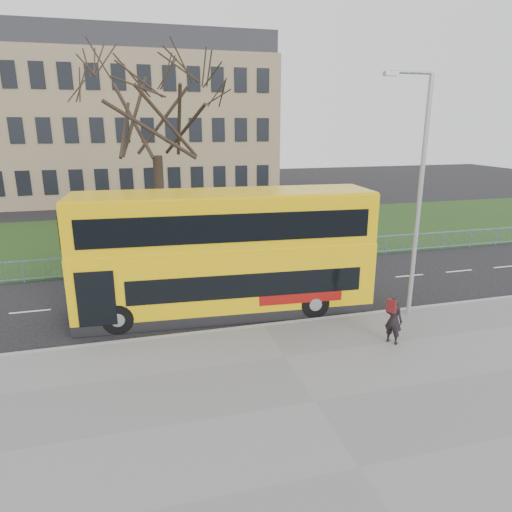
# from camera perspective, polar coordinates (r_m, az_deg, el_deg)

# --- Properties ---
(ground) EXTENTS (120.00, 120.00, 0.00)m
(ground) POSITION_cam_1_polar(r_m,az_deg,el_deg) (19.11, -0.34, -7.05)
(ground) COLOR black
(ground) RESTS_ON ground
(pavement) EXTENTS (80.00, 10.50, 0.12)m
(pavement) POSITION_cam_1_polar(r_m,az_deg,el_deg) (13.44, 7.37, -17.79)
(pavement) COLOR slate
(pavement) RESTS_ON ground
(kerb) EXTENTS (80.00, 0.20, 0.14)m
(kerb) POSITION_cam_1_polar(r_m,az_deg,el_deg) (17.72, 0.95, -8.75)
(kerb) COLOR gray
(kerb) RESTS_ON ground
(grass_verge) EXTENTS (80.00, 15.40, 0.08)m
(grass_verge) POSITION_cam_1_polar(r_m,az_deg,el_deg) (32.48, -6.77, 2.72)
(grass_verge) COLOR #1F3513
(grass_verge) RESTS_ON ground
(guard_railing) EXTENTS (40.00, 0.12, 1.10)m
(guard_railing) POSITION_cam_1_polar(r_m,az_deg,el_deg) (25.00, -4.19, -0.09)
(guard_railing) COLOR #6A89BC
(guard_railing) RESTS_ON ground
(bare_tree) EXTENTS (9.55, 9.55, 13.64)m
(bare_tree) POSITION_cam_1_polar(r_m,az_deg,el_deg) (27.03, -12.37, 14.48)
(bare_tree) COLOR black
(bare_tree) RESTS_ON grass_verge
(civic_building) EXTENTS (30.00, 15.00, 14.00)m
(civic_building) POSITION_cam_1_polar(r_m,az_deg,el_deg) (51.99, -16.22, 14.98)
(civic_building) COLOR #8A7757
(civic_building) RESTS_ON ground
(yellow_bus) EXTENTS (11.95, 3.58, 4.94)m
(yellow_bus) POSITION_cam_1_polar(r_m,az_deg,el_deg) (18.36, -3.89, 0.71)
(yellow_bus) COLOR yellow
(yellow_bus) RESTS_ON ground
(pedestrian) EXTENTS (0.69, 0.75, 1.71)m
(pedestrian) POSITION_cam_1_polar(r_m,az_deg,el_deg) (16.71, 16.82, -7.67)
(pedestrian) COLOR black
(pedestrian) RESTS_ON pavement
(street_lamp) EXTENTS (1.95, 0.23, 9.19)m
(street_lamp) POSITION_cam_1_polar(r_m,az_deg,el_deg) (18.36, 19.56, 7.82)
(street_lamp) COLOR #9C9EA4
(street_lamp) RESTS_ON pavement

